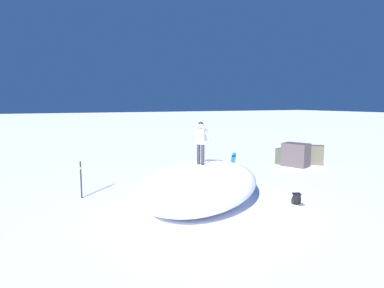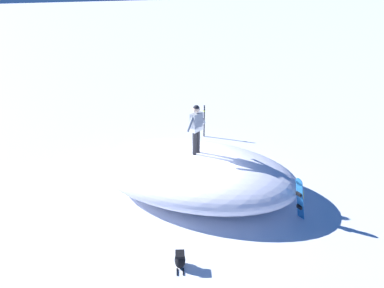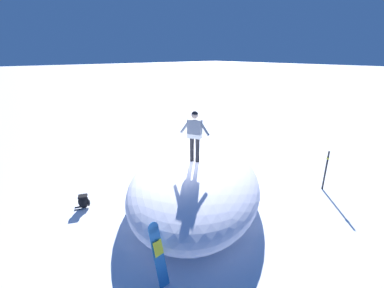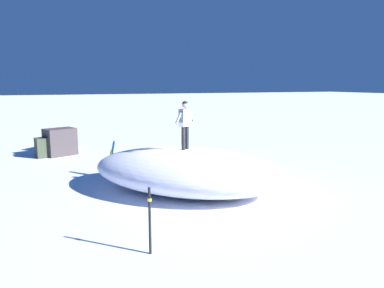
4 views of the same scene
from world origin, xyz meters
name	(u,v)px [view 2 (image 2 of 4)]	position (x,y,z in m)	size (l,w,h in m)	color
ground	(188,201)	(0.00, 0.00, 0.00)	(240.00, 240.00, 0.00)	white
snow_mound	(194,172)	(0.50, -0.46, 0.76)	(7.24, 4.39, 1.53)	white
snowboarder_standing	(196,125)	(0.44, -0.51, 2.56)	(0.57, 0.95, 1.73)	black
snowboard_primary_upright	(300,198)	(-2.45, -2.67, 0.80)	(0.30, 0.39, 1.55)	#2672BF
backpack_near	(180,260)	(-2.76, 1.53, 0.25)	(0.55, 0.41, 0.48)	black
trail_marker_pole	(204,120)	(4.77, -3.08, 0.83)	(0.10, 0.10, 1.57)	black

